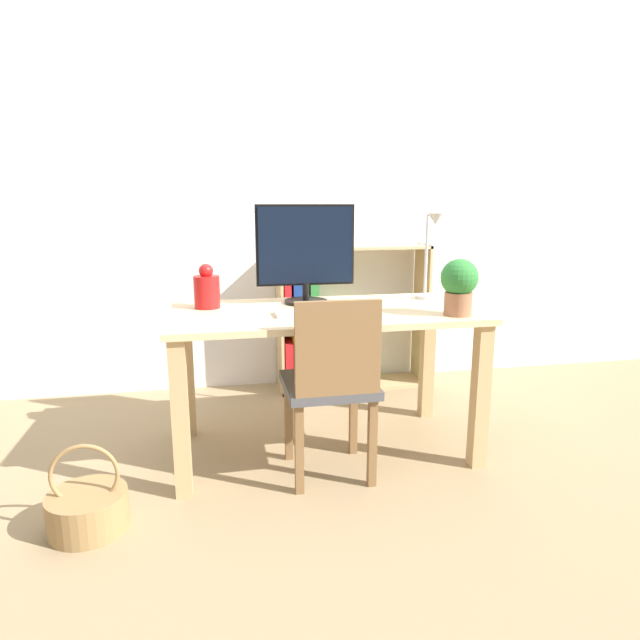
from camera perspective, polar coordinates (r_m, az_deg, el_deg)
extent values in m
plane|color=#997F5B|center=(2.82, 0.41, -13.52)|extent=(10.00, 10.00, 0.00)
cube|color=white|center=(3.61, -3.19, 13.48)|extent=(8.00, 0.05, 2.60)
cube|color=#D8BC8C|center=(2.59, 0.43, 0.78)|extent=(1.47, 0.74, 0.03)
cube|color=tan|center=(2.34, -14.66, -10.19)|extent=(0.07, 0.07, 0.70)
cube|color=tan|center=(2.62, 16.70, -7.83)|extent=(0.07, 0.07, 0.70)
cube|color=tan|center=(2.94, -14.01, -5.48)|extent=(0.07, 0.07, 0.70)
cube|color=tan|center=(3.17, 11.37, -4.05)|extent=(0.07, 0.07, 0.70)
cylinder|color=black|center=(2.75, -1.51, 1.98)|extent=(0.22, 0.22, 0.02)
cylinder|color=black|center=(2.74, -1.52, 3.07)|extent=(0.04, 0.04, 0.09)
cube|color=black|center=(2.72, -1.57, 7.98)|extent=(0.50, 0.02, 0.41)
cube|color=black|center=(2.72, -1.55, 7.97)|extent=(0.48, 0.03, 0.38)
cube|color=silver|center=(2.47, -0.69, 0.77)|extent=(0.36, 0.13, 0.02)
cylinder|color=red|center=(2.67, -11.97, 2.94)|extent=(0.13, 0.13, 0.16)
sphere|color=red|center=(2.66, -12.07, 5.15)|extent=(0.07, 0.07, 0.07)
cylinder|color=#B7B7BC|center=(2.94, 11.09, 2.45)|extent=(0.10, 0.10, 0.02)
cylinder|color=#B7B7BC|center=(2.91, 11.27, 6.77)|extent=(0.02, 0.02, 0.43)
cylinder|color=#B7B7BC|center=(2.85, 11.84, 10.92)|extent=(0.01, 0.10, 0.01)
cone|color=#B7B7BC|center=(2.80, 12.22, 10.48)|extent=(0.08, 0.08, 0.06)
cylinder|color=#9E6647|center=(2.53, 14.50, 1.69)|extent=(0.13, 0.13, 0.11)
sphere|color=#2D7A33|center=(2.51, 14.65, 4.41)|extent=(0.17, 0.17, 0.17)
cube|color=#4C4C51|center=(2.43, 0.91, -6.91)|extent=(0.40, 0.40, 0.04)
cube|color=brown|center=(2.20, 1.95, -3.05)|extent=(0.36, 0.03, 0.40)
cube|color=brown|center=(2.34, -2.23, -13.61)|extent=(0.04, 0.04, 0.41)
cube|color=brown|center=(2.41, 5.59, -12.89)|extent=(0.04, 0.04, 0.41)
cube|color=brown|center=(2.64, -3.37, -10.57)|extent=(0.04, 0.04, 0.41)
cube|color=brown|center=(2.70, 3.57, -10.04)|extent=(0.04, 0.04, 0.41)
cube|color=tan|center=(3.51, -4.30, -0.03)|extent=(0.02, 0.28, 0.96)
cube|color=tan|center=(3.75, 10.75, 0.60)|extent=(0.02, 0.28, 0.96)
cube|color=tan|center=(3.72, 3.39, -6.78)|extent=(1.00, 0.28, 0.02)
cube|color=tan|center=(3.53, 3.58, 7.76)|extent=(1.00, 0.28, 0.02)
cube|color=tan|center=(3.60, 3.48, 0.30)|extent=(0.96, 0.28, 0.02)
cube|color=red|center=(3.59, -3.50, -4.68)|extent=(0.05, 0.24, 0.32)
cube|color=orange|center=(3.58, -2.69, -3.89)|extent=(0.04, 0.24, 0.42)
cube|color=black|center=(3.60, -1.69, -4.55)|extent=(0.06, 0.24, 0.33)
cube|color=navy|center=(3.60, -0.50, -3.81)|extent=(0.06, 0.24, 0.41)
cube|color=black|center=(3.63, 0.60, -4.28)|extent=(0.06, 0.24, 0.34)
cube|color=#2D7F38|center=(3.64, 1.65, -4.19)|extent=(0.04, 0.24, 0.35)
cube|color=red|center=(3.48, -3.68, 3.08)|extent=(0.04, 0.24, 0.37)
cube|color=navy|center=(3.49, -2.67, 2.55)|extent=(0.05, 0.24, 0.30)
cube|color=navy|center=(3.49, -1.84, 3.43)|extent=(0.04, 0.24, 0.40)
cube|color=#2D7F38|center=(3.50, -0.90, 3.20)|extent=(0.05, 0.24, 0.37)
cylinder|color=#997547|center=(2.35, -23.51, -18.17)|extent=(0.30, 0.30, 0.15)
torus|color=#997547|center=(2.28, -23.84, -14.93)|extent=(0.25, 0.02, 0.25)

